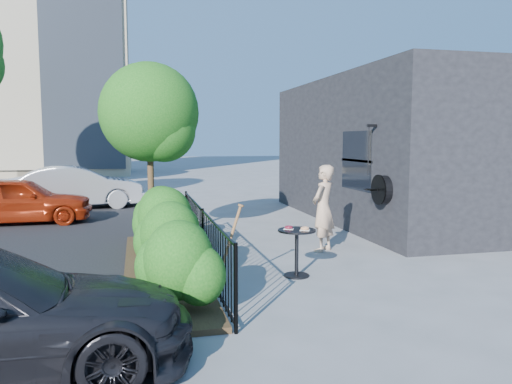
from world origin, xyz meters
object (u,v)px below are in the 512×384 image
object	(u,v)px
patio_tree	(152,118)
car_silver	(77,187)
car_red	(19,200)
shovel	(228,250)
cafe_table	(297,244)
woman	(323,208)

from	to	relation	value
patio_tree	car_silver	xyz separation A→B (m)	(-2.33, 6.12, -2.05)
patio_tree	car_red	xyz separation A→B (m)	(-3.53, 3.28, -2.12)
car_red	car_silver	bearing A→B (deg)	-24.12
shovel	car_red	bearing A→B (deg)	122.34
cafe_table	car_silver	world-z (taller)	car_silver
patio_tree	car_red	size ratio (longest dim) A/B	1.04
woman	shovel	bearing A→B (deg)	-3.25
woman	car_red	world-z (taller)	woman
patio_tree	shovel	world-z (taller)	patio_tree
patio_tree	woman	distance (m)	4.24
woman	car_red	size ratio (longest dim) A/B	0.47
woman	car_silver	distance (m)	9.77
shovel	woman	bearing A→B (deg)	40.40
shovel	car_silver	xyz separation A→B (m)	(-3.32, 9.96, 0.13)
woman	car_red	distance (m)	8.57
cafe_table	woman	distance (m)	2.08
patio_tree	car_silver	size ratio (longest dim) A/B	0.91
cafe_table	car_red	bearing A→B (deg)	130.06
cafe_table	shovel	world-z (taller)	shovel
cafe_table	car_red	xyz separation A→B (m)	(-5.74, 6.82, 0.09)
cafe_table	woman	size ratio (longest dim) A/B	0.48
cafe_table	car_silver	size ratio (longest dim) A/B	0.20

